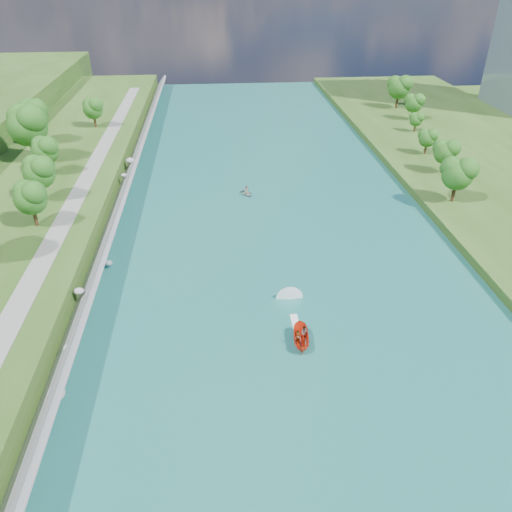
{
  "coord_description": "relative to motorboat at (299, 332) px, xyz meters",
  "views": [
    {
      "loc": [
        -8.89,
        -41.74,
        38.61
      ],
      "look_at": [
        -3.71,
        17.92,
        2.5
      ],
      "focal_mm": 35.0,
      "sensor_mm": 36.0,
      "label": 1
    }
  ],
  "objects": [
    {
      "name": "riprap_bank",
      "position": [
        -25.93,
        15.72,
        0.89
      ],
      "size": [
        4.53,
        236.0,
        4.57
      ],
      "color": "slate",
      "rests_on": "ground"
    },
    {
      "name": "motorboat",
      "position": [
        0.0,
        0.0,
        0.0
      ],
      "size": [
        3.6,
        19.22,
        2.24
      ],
      "rotation": [
        0.0,
        0.0,
        3.05
      ],
      "color": "red",
      "rests_on": "river_water"
    },
    {
      "name": "riverside_path",
      "position": [
        -32.58,
        17.03,
        2.64
      ],
      "size": [
        3.0,
        200.0,
        0.1
      ],
      "primitive_type": "cube",
      "color": "gray",
      "rests_on": "berm_west"
    },
    {
      "name": "ground",
      "position": [
        -0.08,
        -2.97,
        -0.91
      ],
      "size": [
        260.0,
        260.0,
        0.0
      ],
      "primitive_type": "plane",
      "color": "#2D5119",
      "rests_on": "ground"
    },
    {
      "name": "raft",
      "position": [
        -3.28,
        41.38,
        -0.42
      ],
      "size": [
        3.53,
        3.99,
        1.72
      ],
      "rotation": [
        0.0,
        0.0,
        0.44
      ],
      "color": "gray",
      "rests_on": "river_water"
    },
    {
      "name": "river_water",
      "position": [
        -0.08,
        17.03,
        -0.86
      ],
      "size": [
        55.0,
        240.0,
        0.1
      ],
      "primitive_type": "cube",
      "color": "#175954",
      "rests_on": "ground"
    }
  ]
}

